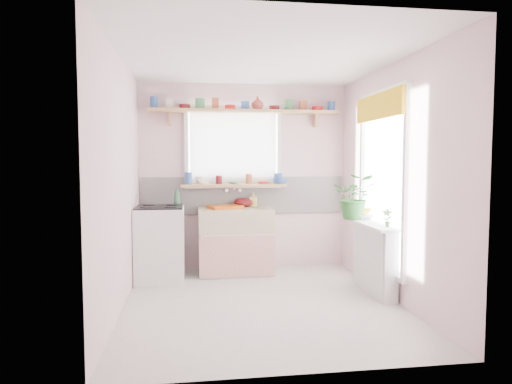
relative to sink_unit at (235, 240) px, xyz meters
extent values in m
plane|color=beige|center=(0.15, -1.29, -0.43)|extent=(3.20, 3.20, 0.00)
plane|color=white|center=(0.15, -1.29, 2.07)|extent=(3.20, 3.20, 0.00)
plane|color=silver|center=(0.15, 0.31, 0.82)|extent=(2.80, 0.00, 2.80)
plane|color=silver|center=(0.15, -2.89, 0.82)|extent=(2.80, 0.00, 2.80)
plane|color=silver|center=(-1.25, -1.29, 0.82)|extent=(0.00, 3.20, 3.20)
plane|color=silver|center=(1.55, -1.29, 0.82)|extent=(0.00, 3.20, 3.20)
cube|color=white|center=(0.15, 0.29, 0.57)|extent=(2.74, 0.03, 0.50)
cube|color=#CB838F|center=(0.15, 0.29, 0.37)|extent=(2.74, 0.02, 0.12)
cube|color=white|center=(0.00, 0.30, 1.22)|extent=(1.20, 0.01, 1.00)
cube|color=white|center=(0.00, 0.24, 1.22)|extent=(1.15, 0.02, 0.95)
cube|color=white|center=(1.54, -1.09, 0.82)|extent=(0.01, 1.10, 1.90)
cube|color=yellow|center=(1.46, -1.09, 1.63)|extent=(0.03, 1.20, 0.28)
cube|color=white|center=(0.00, 0.01, -0.16)|extent=(0.85, 0.55, 0.55)
cube|color=#C34539|center=(0.00, -0.27, -0.16)|extent=(0.95, 0.02, 0.53)
cube|color=beige|center=(0.00, 0.01, 0.27)|extent=(0.95, 0.55, 0.30)
cylinder|color=silver|center=(0.00, 0.26, 0.67)|extent=(0.03, 0.22, 0.03)
cube|color=white|center=(-0.95, -0.24, 0.02)|extent=(0.58, 0.58, 0.90)
cube|color=black|center=(-0.95, -0.24, 0.47)|extent=(0.56, 0.56, 0.02)
cylinder|color=black|center=(-1.09, -0.38, 0.49)|extent=(0.14, 0.14, 0.01)
cylinder|color=black|center=(-0.81, -0.38, 0.49)|extent=(0.14, 0.14, 0.01)
cylinder|color=black|center=(-1.09, -0.10, 0.49)|extent=(0.14, 0.14, 0.01)
cylinder|color=black|center=(-0.81, -0.10, 0.49)|extent=(0.14, 0.14, 0.01)
cube|color=white|center=(1.45, -1.09, -0.06)|extent=(0.15, 0.90, 0.75)
cube|color=white|center=(1.42, -1.09, 0.33)|extent=(0.22, 0.95, 0.03)
cube|color=tan|center=(0.00, 0.19, 0.71)|extent=(1.40, 0.22, 0.04)
cube|color=tan|center=(0.15, 0.18, 1.69)|extent=(2.52, 0.24, 0.04)
cylinder|color=#3359A5|center=(-1.03, 0.18, 1.77)|extent=(0.11, 0.11, 0.12)
cylinder|color=silver|center=(-0.83, 0.18, 1.77)|extent=(0.11, 0.11, 0.12)
cylinder|color=#590F14|center=(-0.64, 0.18, 1.74)|extent=(0.11, 0.11, 0.06)
cylinder|color=#3F7F4C|center=(-0.44, 0.18, 1.77)|extent=(0.11, 0.11, 0.12)
cylinder|color=#A55133|center=(-0.24, 0.18, 1.77)|extent=(0.11, 0.11, 0.12)
cylinder|color=red|center=(-0.05, 0.18, 1.74)|extent=(0.11, 0.11, 0.06)
cylinder|color=#3359A5|center=(0.15, 0.18, 1.77)|extent=(0.11, 0.11, 0.12)
cylinder|color=silver|center=(0.35, 0.18, 1.77)|extent=(0.11, 0.11, 0.12)
cylinder|color=#590F14|center=(0.54, 0.18, 1.74)|extent=(0.11, 0.11, 0.06)
cylinder|color=#3F7F4C|center=(0.74, 0.18, 1.77)|extent=(0.11, 0.11, 0.12)
cylinder|color=#A55133|center=(0.94, 0.18, 1.77)|extent=(0.11, 0.11, 0.12)
cylinder|color=red|center=(1.13, 0.18, 1.74)|extent=(0.11, 0.11, 0.06)
cylinder|color=#3359A5|center=(1.33, 0.18, 1.77)|extent=(0.11, 0.11, 0.12)
cylinder|color=#3359A5|center=(-0.62, 0.19, 0.79)|extent=(0.11, 0.11, 0.12)
cylinder|color=silver|center=(-0.41, 0.19, 0.79)|extent=(0.11, 0.11, 0.12)
cylinder|color=#590F14|center=(-0.21, 0.19, 0.76)|extent=(0.11, 0.11, 0.06)
cylinder|color=#3F7F4C|center=(0.00, 0.19, 0.79)|extent=(0.11, 0.11, 0.12)
cylinder|color=#A55133|center=(0.21, 0.19, 0.79)|extent=(0.11, 0.11, 0.12)
cylinder|color=red|center=(0.41, 0.19, 0.76)|extent=(0.11, 0.11, 0.06)
cylinder|color=#3359A5|center=(0.62, 0.19, 0.79)|extent=(0.11, 0.11, 0.12)
cube|color=#CB5612|center=(-0.13, 0.00, 0.44)|extent=(0.48, 0.42, 0.04)
ellipsoid|color=maroon|center=(0.13, 0.21, 0.48)|extent=(0.30, 0.30, 0.12)
imported|color=#2B6A2A|center=(1.36, -0.69, 0.61)|extent=(0.60, 0.57, 0.54)
imported|color=silver|center=(1.48, -0.69, 0.38)|extent=(0.33, 0.33, 0.07)
imported|color=#3A6F2C|center=(1.48, -1.34, 0.44)|extent=(0.12, 0.10, 0.19)
imported|color=#EDD769|center=(0.26, 0.21, 0.52)|extent=(0.11, 0.11, 0.20)
imported|color=silver|center=(-0.44, 0.25, 0.78)|extent=(0.17, 0.17, 0.10)
imported|color=#355FAD|center=(0.62, 0.13, 0.76)|extent=(0.24, 0.24, 0.06)
imported|color=#94382D|center=(0.31, 0.12, 1.79)|extent=(0.20, 0.20, 0.17)
imported|color=#38714A|center=(-0.75, -0.02, 0.59)|extent=(0.09, 0.10, 0.22)
sphere|color=orange|center=(1.48, -0.69, 0.44)|extent=(0.08, 0.08, 0.08)
sphere|color=orange|center=(1.54, -0.66, 0.44)|extent=(0.08, 0.08, 0.08)
sphere|color=orange|center=(1.43, -0.67, 0.44)|extent=(0.08, 0.08, 0.08)
cylinder|color=yellow|center=(1.50, -0.74, 0.45)|extent=(0.18, 0.04, 0.10)
camera|label=1|loc=(-0.56, -5.87, 1.04)|focal=32.00mm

